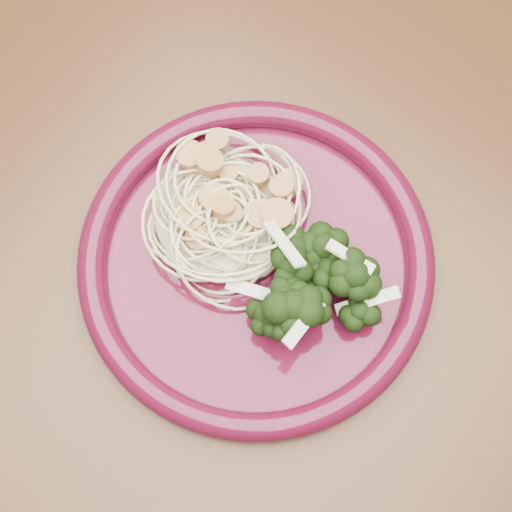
{
  "coord_description": "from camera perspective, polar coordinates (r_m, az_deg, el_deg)",
  "views": [
    {
      "loc": [
        0.14,
        -0.18,
        1.3
      ],
      "look_at": [
        0.03,
        -0.03,
        0.77
      ],
      "focal_mm": 50.0,
      "sensor_mm": 36.0,
      "label": 1
    }
  ],
  "objects": [
    {
      "name": "dining_table",
      "position": [
        0.69,
        -0.5,
        0.32
      ],
      "size": [
        1.2,
        0.8,
        0.75
      ],
      "color": "#472814",
      "rests_on": "ground"
    },
    {
      "name": "scallop_cluster",
      "position": [
        0.54,
        -2.83,
        4.85
      ],
      "size": [
        0.15,
        0.15,
        0.04
      ],
      "primitive_type": null,
      "rotation": [
        0.0,
        0.0,
        -0.31
      ],
      "color": "#A2763E",
      "rests_on": "spaghetti_pile"
    },
    {
      "name": "onion_garnish",
      "position": [
        0.51,
        3.67,
        -3.3
      ],
      "size": [
        0.08,
        0.1,
        0.05
      ],
      "primitive_type": null,
      "rotation": [
        0.0,
        0.0,
        -0.31
      ],
      "color": "beige",
      "rests_on": "broccoli_pile"
    },
    {
      "name": "dinner_plate",
      "position": [
        0.57,
        0.0,
        -0.31
      ],
      "size": [
        0.36,
        0.36,
        0.02
      ],
      "rotation": [
        0.0,
        0.0,
        -0.31
      ],
      "color": "#490B1F",
      "rests_on": "dining_table"
    },
    {
      "name": "broccoli_pile",
      "position": [
        0.54,
        3.48,
        -4.14
      ],
      "size": [
        0.12,
        0.16,
        0.05
      ],
      "primitive_type": "ellipsoid",
      "rotation": [
        0.0,
        0.0,
        -0.31
      ],
      "color": "black",
      "rests_on": "dinner_plate"
    },
    {
      "name": "spaghetti_pile",
      "position": [
        0.58,
        -2.67,
        3.46
      ],
      "size": [
        0.15,
        0.14,
        0.03
      ],
      "primitive_type": "ellipsoid",
      "rotation": [
        0.0,
        0.0,
        -0.31
      ],
      "color": "beige",
      "rests_on": "dinner_plate"
    }
  ]
}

